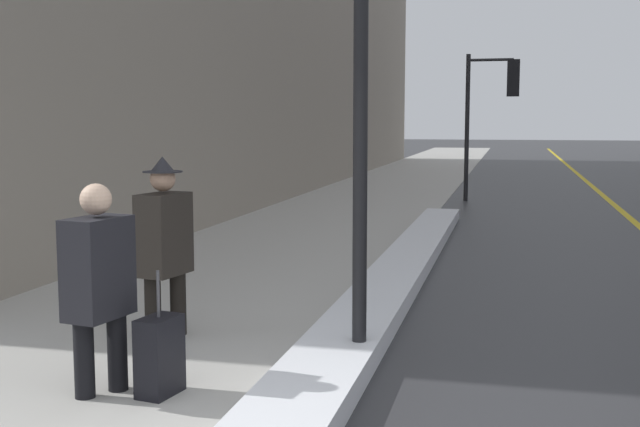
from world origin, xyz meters
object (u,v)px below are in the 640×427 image
Objects in this scene: pedestrian_nearside at (98,279)px; traffic_light_near at (496,95)px; rolling_suitcase at (160,356)px; pedestrian_in_fedora at (164,240)px.

traffic_light_near is at bearing -179.08° from pedestrian_nearside.
pedestrian_nearside is at bearing -68.73° from rolling_suitcase.
pedestrian_nearside is 1.59m from pedestrian_in_fedora.
traffic_light_near is 2.14× the size of pedestrian_in_fedora.
rolling_suitcase is at bearing 32.95° from pedestrian_in_fedora.
traffic_light_near is 14.09m from pedestrian_in_fedora.
traffic_light_near is 3.86× the size of rolling_suitcase.
pedestrian_in_fedora is at bearing -99.78° from traffic_light_near.
traffic_light_near is 15.60m from pedestrian_nearside.
traffic_light_near reaches higher than pedestrian_in_fedora.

